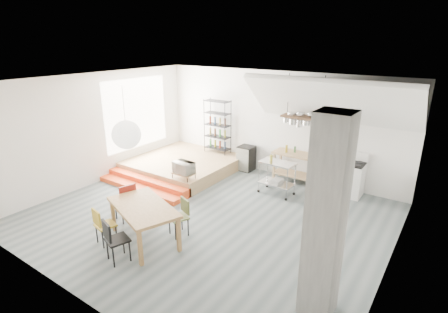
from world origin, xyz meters
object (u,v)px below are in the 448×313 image
Objects in this scene: rolling_cart at (277,173)px; mini_fridge at (246,158)px; stove at (351,179)px; dining_table at (143,210)px.

rolling_cart is 2.00m from mini_fridge.
stove reaches higher than rolling_cart.
rolling_cart is 1.21× the size of mini_fridge.
rolling_cart is (-1.71, -1.07, 0.12)m from stove.
stove is at bearing 78.87° from dining_table.
stove reaches higher than mini_fridge.
dining_table is (-2.93, -4.79, 0.24)m from stove.
mini_fridge is (-3.36, 0.04, -0.08)m from stove.
rolling_cart reaches higher than dining_table.
dining_table reaches higher than mini_fridge.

